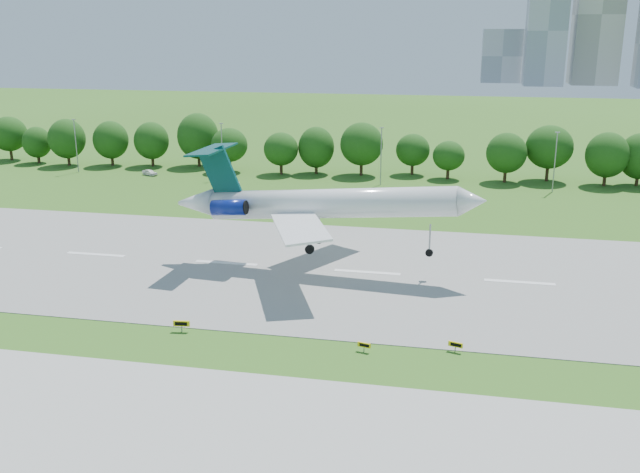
{
  "coord_description": "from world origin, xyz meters",
  "views": [
    {
      "loc": [
        31.86,
        -65.69,
        31.69
      ],
      "look_at": [
        14.89,
        18.0,
        6.82
      ],
      "focal_mm": 40.0,
      "sensor_mm": 36.0,
      "label": 1
    }
  ],
  "objects": [
    {
      "name": "skyline",
      "position": [
        100.16,
        390.61,
        30.46
      ],
      "size": [
        127.0,
        52.0,
        80.0
      ],
      "color": "#B2B2B7",
      "rests_on": "ground"
    },
    {
      "name": "runway",
      "position": [
        0.0,
        25.0,
        0.04
      ],
      "size": [
        400.0,
        45.0,
        0.08
      ],
      "primitive_type": "cube",
      "color": "gray",
      "rests_on": "ground"
    },
    {
      "name": "service_vehicle_a",
      "position": [
        -16.04,
        75.86,
        0.6
      ],
      "size": [
        3.83,
        2.51,
        1.19
      ],
      "primitive_type": "imported",
      "rotation": [
        0.0,
        0.0,
        1.19
      ],
      "color": "white",
      "rests_on": "ground"
    },
    {
      "name": "taxi_sign_right",
      "position": [
        32.18,
        2.35,
        0.78
      ],
      "size": [
        1.5,
        0.6,
        1.06
      ],
      "rotation": [
        0.0,
        0.0,
        -0.3
      ],
      "color": "gray",
      "rests_on": "ground"
    },
    {
      "name": "ground",
      "position": [
        0.0,
        0.0,
        0.0
      ],
      "size": [
        600.0,
        600.0,
        0.0
      ],
      "primitive_type": "plane",
      "color": "#325A17",
      "rests_on": "ground"
    },
    {
      "name": "service_vehicle_b",
      "position": [
        -37.26,
        81.76,
        0.67
      ],
      "size": [
        4.23,
        3.12,
        1.34
      ],
      "primitive_type": "imported",
      "rotation": [
        0.0,
        0.0,
        1.13
      ],
      "color": "white",
      "rests_on": "ground"
    },
    {
      "name": "light_poles",
      "position": [
        -2.5,
        82.0,
        6.34
      ],
      "size": [
        175.9,
        0.25,
        12.19
      ],
      "color": "gray",
      "rests_on": "ground"
    },
    {
      "name": "taxi_sign_left",
      "position": [
        2.85,
        1.54,
        0.94
      ],
      "size": [
        1.82,
        0.41,
        1.27
      ],
      "rotation": [
        0.0,
        0.0,
        0.11
      ],
      "color": "gray",
      "rests_on": "ground"
    },
    {
      "name": "taxi_sign_centre",
      "position": [
        23.03,
        0.49,
        0.73
      ],
      "size": [
        1.41,
        0.48,
        0.99
      ],
      "rotation": [
        0.0,
        0.0,
        -0.23
      ],
      "color": "gray",
      "rests_on": "ground"
    },
    {
      "name": "airliner",
      "position": [
        12.79,
        25.11,
        9.41
      ],
      "size": [
        42.71,
        30.98,
        13.66
      ],
      "rotation": [
        0.0,
        -0.08,
        -0.05
      ],
      "color": "white",
      "rests_on": "ground"
    },
    {
      "name": "taxiway",
      "position": [
        0.0,
        -18.0,
        0.04
      ],
      "size": [
        400.0,
        23.0,
        0.08
      ],
      "primitive_type": "cube",
      "color": "#ADADA8",
      "rests_on": "ground"
    },
    {
      "name": "tree_line",
      "position": [
        0.0,
        92.0,
        6.19
      ],
      "size": [
        288.4,
        8.4,
        10.4
      ],
      "color": "#382314",
      "rests_on": "ground"
    }
  ]
}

